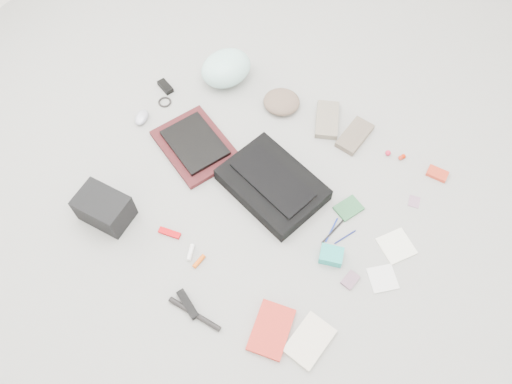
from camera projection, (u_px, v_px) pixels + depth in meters
The scene contains 33 objects.
ground_plane at pixel (256, 197), 2.34m from camera, with size 4.00×4.00×0.00m, color gray.
messenger_bag at pixel (272, 185), 2.33m from camera, with size 0.46×0.33×0.08m, color black.
bag_flap at pixel (273, 180), 2.29m from camera, with size 0.39×0.18×0.01m, color black.
laptop_sleeve at pixel (195, 146), 2.47m from camera, with size 0.40×0.30×0.03m, color #441518.
laptop at pixel (195, 143), 2.45m from camera, with size 0.31×0.22×0.02m, color black.
bike_helmet at pixel (226, 68), 2.63m from camera, with size 0.22×0.28×0.17m, color #B1EDE4.
beanie at pixel (282, 102), 2.58m from camera, with size 0.19×0.18×0.07m, color brown.
mitten_left at pixel (327, 120), 2.55m from camera, with size 0.11×0.22×0.03m, color gray.
mitten_right at pixel (355, 136), 2.50m from camera, with size 0.11×0.21×0.03m, color #695B4E.
power_brick at pixel (165, 87), 2.66m from camera, with size 0.10×0.04×0.03m, color black.
cable_coil at pixel (165, 102), 2.62m from camera, with size 0.07×0.07×0.01m, color black.
mouse at pixel (142, 117), 2.55m from camera, with size 0.06×0.10×0.04m, color #A2A1B4.
camera_bag at pixel (104, 208), 2.23m from camera, with size 0.23×0.16×0.15m, color black.
multitool at pixel (170, 233), 2.24m from camera, with size 0.10×0.03×0.02m, color #C0040A.
toiletry_tube_white at pixel (190, 252), 2.19m from camera, with size 0.02×0.02×0.08m, color white.
toiletry_tube_orange at pixel (199, 261), 2.17m from camera, with size 0.02×0.02×0.07m, color #DA510D.
u_lock at pixel (188, 304), 2.07m from camera, with size 0.14×0.03×0.03m, color black.
bike_pump at pixel (195, 314), 2.05m from camera, with size 0.02×0.02×0.25m, color black.
book_red at pixel (271, 330), 2.02m from camera, with size 0.14×0.22×0.02m, color red.
book_white at pixel (310, 341), 2.00m from camera, with size 0.13×0.20×0.02m, color beige.
notepad at pixel (349, 208), 2.30m from camera, with size 0.09×0.12×0.01m, color #275C35.
pen_blue at pixel (332, 230), 2.25m from camera, with size 0.01×0.01×0.13m, color navy.
pen_black at pixel (333, 231), 2.25m from camera, with size 0.01×0.01×0.15m, color black.
pen_navy at pixel (345, 237), 2.24m from camera, with size 0.01×0.01×0.12m, color navy.
accordion_wallet at pixel (331, 255), 2.17m from camera, with size 0.10×0.08×0.05m, color teal.
card_deck at pixel (350, 280), 2.13m from camera, with size 0.05×0.08×0.01m, color slate.
napkin_top at pixel (396, 246), 2.21m from camera, with size 0.14×0.14×0.01m, color silver.
napkin_bottom at pixel (383, 278), 2.14m from camera, with size 0.11×0.11×0.01m, color silver.
lollipop_a at pixel (388, 153), 2.45m from camera, with size 0.03×0.03×0.03m, color red.
lollipop_b at pixel (403, 156), 2.44m from camera, with size 0.02×0.02×0.02m, color #AC1800.
lollipop_c at pixel (401, 158), 2.44m from camera, with size 0.02×0.02×0.02m, color #B32A16.
altoids_tin at pixel (437, 174), 2.39m from camera, with size 0.10×0.06×0.02m, color red.
stamp_sheet at pixel (414, 202), 2.33m from camera, with size 0.05×0.06×0.00m, color gray.
Camera 1 is at (0.63, -0.95, 2.05)m, focal length 35.00 mm.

